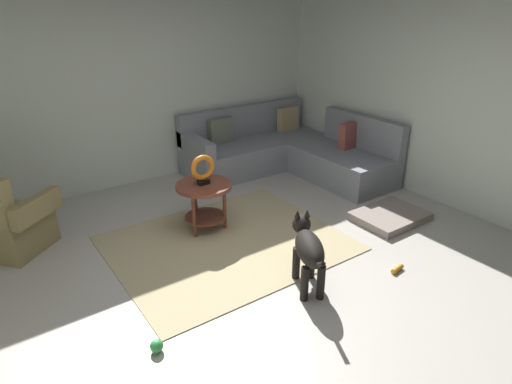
% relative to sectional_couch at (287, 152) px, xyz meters
% --- Properties ---
extents(ground_plane, '(6.00, 6.00, 0.10)m').
position_rel_sectional_couch_xyz_m(ground_plane, '(-1.99, -2.01, -0.34)').
color(ground_plane, '#B7B2A8').
extents(wall_back, '(6.00, 0.12, 2.70)m').
position_rel_sectional_couch_xyz_m(wall_back, '(-1.99, 0.93, 1.06)').
color(wall_back, silver).
rests_on(wall_back, ground_plane).
extents(wall_right, '(0.12, 6.00, 2.70)m').
position_rel_sectional_couch_xyz_m(wall_right, '(0.95, -2.01, 1.06)').
color(wall_right, silver).
rests_on(wall_right, ground_plane).
extents(area_rug, '(2.30, 1.90, 0.01)m').
position_rel_sectional_couch_xyz_m(area_rug, '(-1.84, -1.31, -0.29)').
color(area_rug, tan).
rests_on(area_rug, ground_plane).
extents(sectional_couch, '(2.20, 2.25, 0.88)m').
position_rel_sectional_couch_xyz_m(sectional_couch, '(0.00, 0.00, 0.00)').
color(sectional_couch, gray).
rests_on(sectional_couch, ground_plane).
extents(armchair, '(0.98, 1.00, 0.88)m').
position_rel_sectional_couch_xyz_m(armchair, '(-3.70, -0.20, 0.03)').
color(armchair, olive).
rests_on(armchair, ground_plane).
extents(side_table, '(0.60, 0.60, 0.54)m').
position_rel_sectional_couch_xyz_m(side_table, '(-1.87, -0.90, 0.12)').
color(side_table, brown).
rests_on(side_table, ground_plane).
extents(torus_sculpture, '(0.28, 0.08, 0.33)m').
position_rel_sectional_couch_xyz_m(torus_sculpture, '(-1.87, -0.90, 0.42)').
color(torus_sculpture, black).
rests_on(torus_sculpture, side_table).
extents(dog_bed_mat, '(0.80, 0.60, 0.09)m').
position_rel_sectional_couch_xyz_m(dog_bed_mat, '(-0.01, -1.93, -0.25)').
color(dog_bed_mat, gray).
rests_on(dog_bed_mat, ground_plane).
extents(dog, '(0.44, 0.78, 0.63)m').
position_rel_sectional_couch_xyz_m(dog, '(-1.64, -2.34, 0.09)').
color(dog, black).
rests_on(dog, ground_plane).
extents(dog_toy_ball, '(0.10, 0.10, 0.10)m').
position_rel_sectional_couch_xyz_m(dog_toy_ball, '(-3.06, -2.33, -0.24)').
color(dog_toy_ball, green).
rests_on(dog_toy_ball, ground_plane).
extents(dog_toy_rope, '(0.15, 0.07, 0.05)m').
position_rel_sectional_couch_xyz_m(dog_toy_rope, '(-0.80, -2.66, -0.27)').
color(dog_toy_rope, orange).
rests_on(dog_toy_rope, ground_plane).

